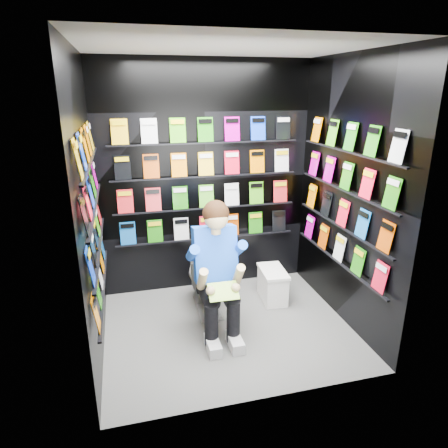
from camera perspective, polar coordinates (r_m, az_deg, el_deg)
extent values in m
plane|color=#5E5E5C|center=(4.14, 0.58, -14.61)|extent=(2.40, 2.40, 0.00)
plane|color=white|center=(3.47, 0.73, 24.06)|extent=(2.40, 2.40, 0.00)
cube|color=black|center=(4.54, -2.65, 6.30)|extent=(2.40, 0.04, 2.60)
cube|color=black|center=(2.69, 6.17, -2.70)|extent=(2.40, 0.04, 2.60)
cube|color=black|center=(3.49, -18.74, 1.46)|extent=(0.04, 2.00, 2.60)
cube|color=black|center=(4.06, 17.25, 3.97)|extent=(0.04, 2.00, 2.60)
imported|color=white|center=(4.31, -2.52, -7.59)|extent=(0.44, 0.76, 0.73)
cube|color=white|center=(4.60, 6.94, -8.76)|extent=(0.27, 0.46, 0.33)
cube|color=white|center=(4.52, 7.03, -6.73)|extent=(0.30, 0.48, 0.03)
cube|color=green|center=(3.58, -0.10, -9.59)|extent=(0.27, 0.16, 0.11)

